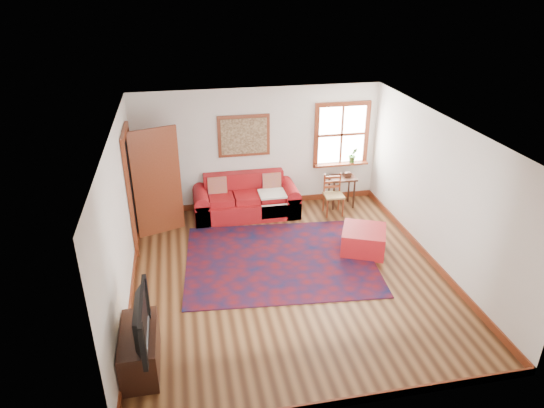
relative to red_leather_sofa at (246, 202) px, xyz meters
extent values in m
plane|color=#3D2110|center=(0.34, -2.34, -0.27)|extent=(5.50, 5.50, 0.00)
cube|color=silver|center=(0.34, 0.41, 0.98)|extent=(5.00, 0.04, 2.50)
cube|color=silver|center=(0.34, -5.09, 0.98)|extent=(5.00, 0.04, 2.50)
cube|color=silver|center=(-2.16, -2.34, 0.98)|extent=(0.04, 5.50, 2.50)
cube|color=silver|center=(2.84, -2.34, 0.98)|extent=(0.04, 5.50, 2.50)
cube|color=white|center=(0.34, -2.34, 2.23)|extent=(5.00, 5.50, 0.04)
cube|color=maroon|center=(0.34, 0.40, -0.21)|extent=(5.00, 0.03, 0.12)
cube|color=maroon|center=(-2.14, -2.34, -0.21)|extent=(0.03, 5.50, 0.12)
cube|color=maroon|center=(2.83, -2.34, -0.21)|extent=(0.03, 5.50, 0.12)
cube|color=white|center=(2.09, 0.40, 1.18)|extent=(1.00, 0.02, 1.20)
cube|color=maroon|center=(2.09, 0.38, 1.82)|extent=(1.18, 0.06, 0.09)
cube|color=maroon|center=(2.09, 0.38, 0.53)|extent=(1.18, 0.06, 0.09)
cube|color=maroon|center=(1.55, 0.38, 1.18)|extent=(0.09, 0.06, 1.20)
cube|color=maroon|center=(2.64, 0.38, 1.18)|extent=(0.09, 0.06, 1.20)
cube|color=maroon|center=(2.09, 0.38, 1.18)|extent=(1.00, 0.04, 0.05)
cube|color=maroon|center=(2.09, 0.31, 0.56)|extent=(1.15, 0.20, 0.04)
imported|color=#2E5C20|center=(2.34, 0.29, 0.74)|extent=(0.18, 0.15, 0.33)
cube|color=black|center=(-2.15, -0.74, 0.75)|extent=(0.02, 0.90, 2.05)
cube|color=maroon|center=(-2.12, -1.23, 0.75)|extent=(0.06, 0.09, 2.05)
cube|color=maroon|center=(-2.12, -0.24, 0.75)|extent=(0.06, 0.09, 2.05)
cube|color=maroon|center=(-2.12, -0.74, 1.82)|extent=(0.06, 1.08, 0.09)
cube|color=maroon|center=(-1.70, -0.44, 0.75)|extent=(0.86, 0.35, 2.05)
cube|color=silver|center=(-1.70, -0.44, 0.85)|extent=(0.56, 0.22, 1.33)
cube|color=maroon|center=(0.04, 0.39, 1.28)|extent=(1.05, 0.04, 0.85)
cube|color=tan|center=(0.04, 0.36, 1.28)|extent=(0.92, 0.03, 0.72)
cube|color=#520B10|center=(0.31, -1.87, -0.26)|extent=(3.42, 2.84, 0.02)
cube|color=#A1141A|center=(0.00, -0.05, -0.09)|extent=(2.10, 0.87, 0.37)
cube|color=#A1141A|center=(0.00, 0.26, 0.32)|extent=(1.63, 0.24, 0.46)
cube|color=#A1141A|center=(-0.91, -0.05, -0.04)|extent=(0.29, 0.87, 0.46)
cube|color=#A1141A|center=(0.90, -0.05, -0.04)|extent=(0.29, 0.87, 0.46)
cube|color=#C38B1B|center=(-0.56, 0.11, 0.35)|extent=(0.38, 0.19, 0.40)
cube|color=#C38B1B|center=(0.55, 0.11, 0.35)|extent=(0.38, 0.19, 0.40)
cube|color=silver|center=(0.50, -0.22, 0.23)|extent=(0.53, 0.48, 0.04)
cube|color=#A1141A|center=(1.83, -1.84, -0.06)|extent=(0.98, 0.98, 0.42)
cube|color=#321910|center=(2.03, 0.00, 0.36)|extent=(0.54, 0.41, 0.04)
cylinder|color=#321910|center=(1.81, -0.16, 0.03)|extent=(0.04, 0.04, 0.61)
cylinder|color=#321910|center=(2.25, -0.16, 0.03)|extent=(0.04, 0.04, 0.61)
cylinder|color=#321910|center=(1.81, 0.17, 0.03)|extent=(0.04, 0.04, 0.61)
cylinder|color=#321910|center=(2.25, 0.17, 0.03)|extent=(0.04, 0.04, 0.61)
cube|color=tan|center=(1.75, -0.33, 0.14)|extent=(0.40, 0.38, 0.04)
cylinder|color=maroon|center=(1.58, -0.48, -0.08)|extent=(0.04, 0.04, 0.39)
cylinder|color=maroon|center=(1.91, -0.49, -0.08)|extent=(0.04, 0.04, 0.39)
cylinder|color=maroon|center=(1.59, -0.17, 0.14)|extent=(0.04, 0.04, 0.83)
cylinder|color=maroon|center=(1.92, -0.19, 0.14)|extent=(0.04, 0.04, 0.83)
cube|color=maroon|center=(1.76, -0.18, 0.37)|extent=(0.33, 0.04, 0.25)
cube|color=#321910|center=(-1.92, -3.99, 0.00)|extent=(0.44, 0.99, 0.54)
imported|color=black|center=(-1.90, -4.16, 0.57)|extent=(0.14, 1.04, 0.60)
cylinder|color=silver|center=(-1.87, -3.61, 0.36)|extent=(0.12, 0.12, 0.18)
cylinder|color=#FFA53F|center=(-1.87, -3.61, 0.33)|extent=(0.07, 0.07, 0.12)
camera|label=1|loc=(-1.21, -8.86, 4.23)|focal=32.00mm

